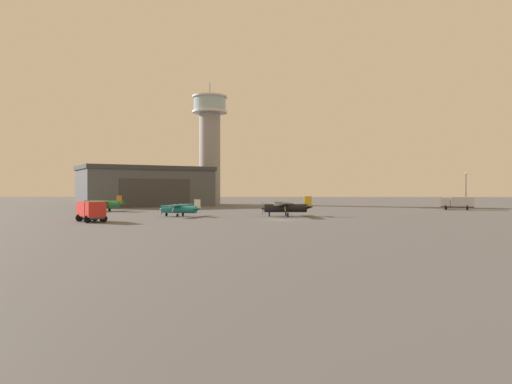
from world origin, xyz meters
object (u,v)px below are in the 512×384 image
(truck_box_red, at_px, (91,210))
(airplane_teal, at_px, (180,209))
(airplane_black, at_px, (286,207))
(truck_box_silver, at_px, (458,202))
(airplane_green, at_px, (105,204))
(light_post_west, at_px, (466,187))
(control_tower, at_px, (210,142))

(truck_box_red, bearing_deg, airplane_teal, 105.25)
(airplane_black, height_order, truck_box_silver, airplane_black)
(airplane_black, distance_m, truck_box_red, 29.58)
(truck_box_silver, bearing_deg, airplane_green, 31.07)
(truck_box_silver, relative_size, light_post_west, 0.83)
(control_tower, height_order, light_post_west, control_tower)
(control_tower, relative_size, truck_box_red, 6.15)
(light_post_west, bearing_deg, truck_box_red, -143.51)
(airplane_green, xyz_separation_m, truck_box_red, (8.84, -30.14, 0.13))
(airplane_black, xyz_separation_m, airplane_teal, (-16.86, -1.09, -0.22))
(airplane_black, xyz_separation_m, truck_box_silver, (36.84, 25.38, 0.07))
(control_tower, height_order, airplane_teal, control_tower)
(control_tower, distance_m, airplane_teal, 65.84)
(light_post_west, bearing_deg, truck_box_silver, -118.13)
(truck_box_red, bearing_deg, truck_box_silver, 83.67)
(control_tower, bearing_deg, airplane_green, -107.56)
(airplane_black, height_order, airplane_green, airplane_black)
(control_tower, xyz_separation_m, airplane_black, (20.52, -62.42, -16.76))
(airplane_black, height_order, truck_box_red, airplane_black)
(airplane_green, height_order, truck_box_silver, airplane_green)
(airplane_teal, bearing_deg, truck_box_red, 67.08)
(control_tower, distance_m, airplane_green, 51.06)
(light_post_west, bearing_deg, airplane_teal, -147.14)
(airplane_green, xyz_separation_m, airplane_teal, (18.20, -17.55, -0.15))
(control_tower, height_order, truck_box_silver, control_tower)
(control_tower, relative_size, light_post_west, 4.28)
(airplane_teal, distance_m, truck_box_red, 15.69)
(airplane_black, bearing_deg, truck_box_red, 21.06)
(truck_box_red, bearing_deg, control_tower, 137.61)
(control_tower, relative_size, airplane_teal, 3.83)
(control_tower, bearing_deg, truck_box_red, -94.29)
(control_tower, height_order, airplane_green, control_tower)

